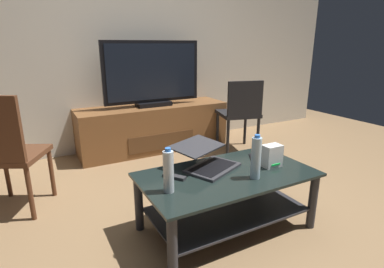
% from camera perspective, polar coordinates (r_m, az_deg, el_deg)
% --- Properties ---
extents(ground_plane, '(7.68, 7.68, 0.00)m').
position_cam_1_polar(ground_plane, '(2.31, 5.98, -17.01)').
color(ground_plane, olive).
extents(back_wall, '(6.40, 0.12, 2.80)m').
position_cam_1_polar(back_wall, '(3.92, -12.46, 18.03)').
color(back_wall, beige).
rests_on(back_wall, ground).
extents(coffee_table, '(1.19, 0.66, 0.43)m').
position_cam_1_polar(coffee_table, '(2.16, 6.53, -10.57)').
color(coffee_table, black).
rests_on(coffee_table, ground).
extents(media_cabinet, '(1.83, 0.52, 0.55)m').
position_cam_1_polar(media_cabinet, '(3.81, -7.18, 1.23)').
color(media_cabinet, brown).
rests_on(media_cabinet, ground).
extents(television, '(1.18, 0.20, 0.76)m').
position_cam_1_polar(television, '(3.67, -7.42, 10.91)').
color(television, black).
rests_on(television, media_cabinet).
extents(dining_chair, '(0.54, 0.54, 0.88)m').
position_cam_1_polar(dining_chair, '(3.66, 9.08, 4.25)').
color(dining_chair, black).
rests_on(dining_chair, ground).
extents(side_chair, '(0.59, 0.59, 0.95)m').
position_cam_1_polar(side_chair, '(2.64, -31.73, -2.51)').
color(side_chair, '#59331E').
rests_on(side_chair, ground).
extents(laptop, '(0.50, 0.51, 0.16)m').
position_cam_1_polar(laptop, '(2.17, 2.70, -4.70)').
color(laptop, '#333338').
rests_on(laptop, coffee_table).
extents(router_box, '(0.13, 0.09, 0.16)m').
position_cam_1_polar(router_box, '(2.25, 14.75, -3.97)').
color(router_box, white).
rests_on(router_box, coffee_table).
extents(water_bottle_near, '(0.06, 0.06, 0.30)m').
position_cam_1_polar(water_bottle_near, '(2.01, 11.93, -4.38)').
color(water_bottle_near, silver).
rests_on(water_bottle_near, coffee_table).
extents(water_bottle_far, '(0.06, 0.06, 0.28)m').
position_cam_1_polar(water_bottle_far, '(1.80, -4.45, -7.00)').
color(water_bottle_far, silver).
rests_on(water_bottle_far, coffee_table).
extents(cell_phone, '(0.13, 0.16, 0.01)m').
position_cam_1_polar(cell_phone, '(2.41, 11.65, -4.28)').
color(cell_phone, black).
rests_on(cell_phone, coffee_table).
extents(tv_remote, '(0.13, 0.16, 0.02)m').
position_cam_1_polar(tv_remote, '(2.02, -3.35, -8.00)').
color(tv_remote, '#2D2D30').
rests_on(tv_remote, coffee_table).
extents(soundbar_remote, '(0.13, 0.15, 0.02)m').
position_cam_1_polar(soundbar_remote, '(2.57, 13.48, -2.96)').
color(soundbar_remote, '#99999E').
rests_on(soundbar_remote, coffee_table).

